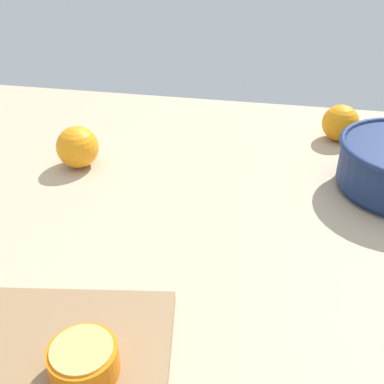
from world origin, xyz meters
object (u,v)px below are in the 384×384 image
Objects in this scene: cutting_board at (57,354)px; orange_half_0 at (83,360)px; loose_orange_0 at (78,147)px; loose_orange_3 at (340,123)px.

orange_half_0 is (4.54, -2.22, 2.69)cm from cutting_board.
cutting_board is 5.73cm from orange_half_0.
orange_half_0 is at bearing -66.68° from loose_orange_0.
loose_orange_3 is at bearing 23.42° from loose_orange_0.
cutting_board is 3.47× the size of orange_half_0.
loose_orange_0 reaches higher than cutting_board.
loose_orange_3 is at bearing 61.66° from cutting_board.
loose_orange_0 is at bearing 113.32° from orange_half_0.
loose_orange_3 is (51.83, 22.45, -0.18)cm from loose_orange_0.
loose_orange_0 is 56.48cm from loose_orange_3.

